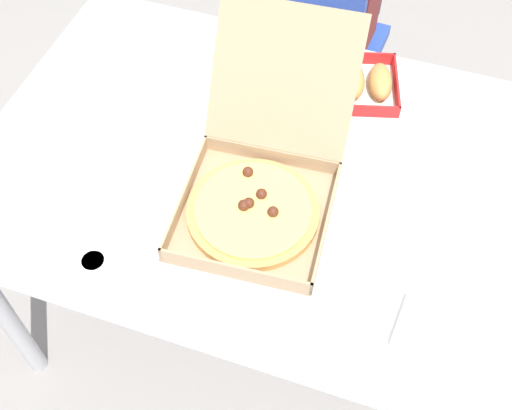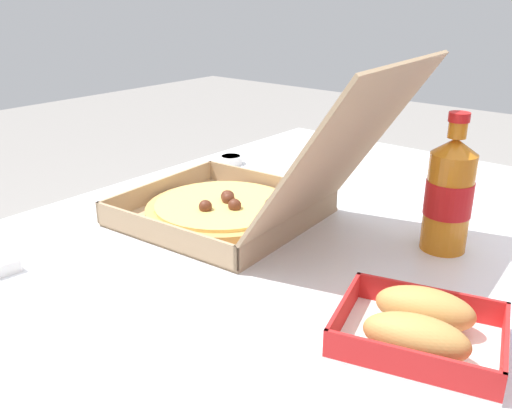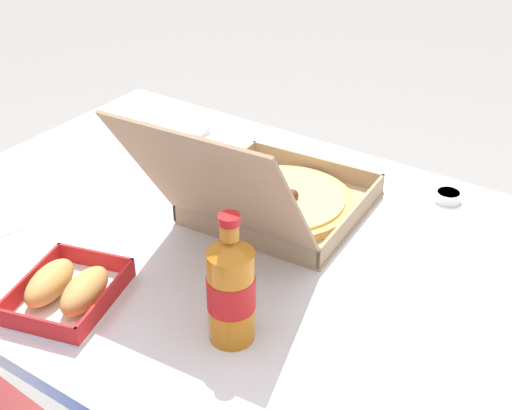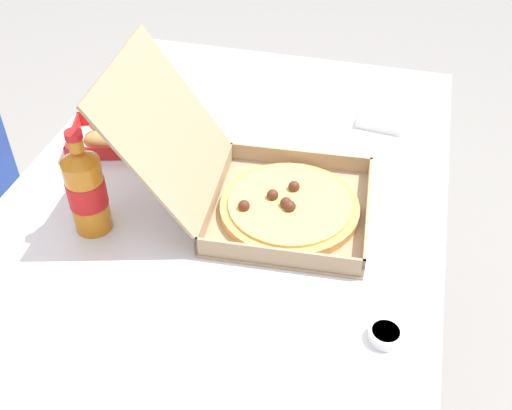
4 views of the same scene
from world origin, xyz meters
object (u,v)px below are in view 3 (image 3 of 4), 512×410
Objects in this scene: bread_side_box at (68,289)px; dipping_sauce_cup at (448,196)px; pizza_box_open at (272,199)px; napkin_pile at (179,131)px; cola_bottle at (231,289)px.

bread_side_box is 0.78m from dipping_sauce_cup.
pizza_box_open reaches higher than dipping_sauce_cup.
pizza_box_open is 0.44m from napkin_pile.
cola_bottle is at bearing 77.48° from dipping_sauce_cup.
pizza_box_open is 9.11× the size of dipping_sauce_cup.
bread_side_box is at bearing 16.88° from cola_bottle.
napkin_pile is (0.53, -0.51, -0.08)m from cola_bottle.
dipping_sauce_cup is (-0.13, -0.58, -0.08)m from cola_bottle.
dipping_sauce_cup is (-0.26, -0.26, -0.03)m from pizza_box_open.
napkin_pile is at bearing 6.01° from dipping_sauce_cup.
dipping_sauce_cup is at bearing -102.52° from cola_bottle.
bread_side_box is 2.03× the size of napkin_pile.
dipping_sauce_cup is (-0.40, -0.66, -0.01)m from bread_side_box.
cola_bottle is 0.74m from napkin_pile.
cola_bottle reaches higher than bread_side_box.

